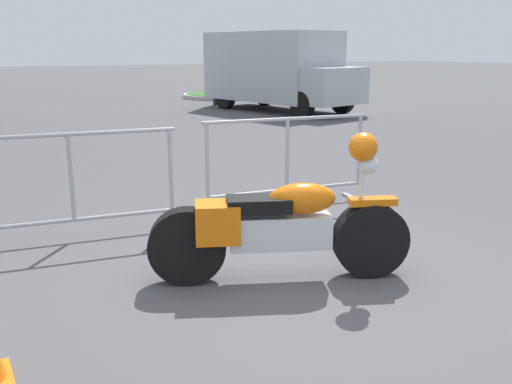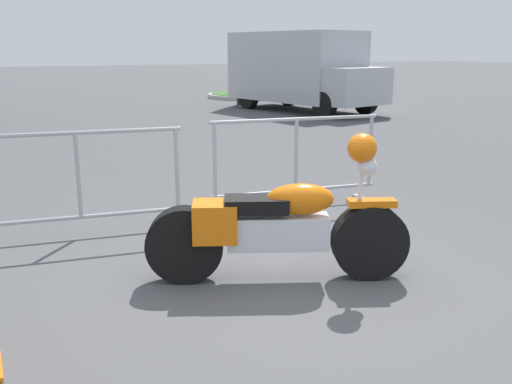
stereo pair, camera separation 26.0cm
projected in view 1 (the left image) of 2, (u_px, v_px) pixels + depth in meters
name	position (u px, v px, depth m)	size (l,w,h in m)	color
ground_plane	(301.00, 286.00, 4.55)	(120.00, 120.00, 0.00)	#4C4C4F
motorcycle	(280.00, 225.00, 4.60)	(2.02, 1.01, 1.21)	black
crowd_barrier_near	(72.00, 185.00, 5.55)	(2.05, 0.69, 1.07)	#9EA0A5
crowd_barrier_far	(287.00, 161.00, 6.73)	(2.05, 0.69, 1.07)	#9EA0A5
delivery_van	(277.00, 69.00, 17.02)	(3.00, 5.31, 2.31)	#B2B7BC
pedestrian	(216.00, 77.00, 18.79)	(0.48, 0.48, 1.69)	#262838
planter_island	(227.00, 88.00, 21.64)	(3.26, 3.26, 1.19)	#ADA89E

